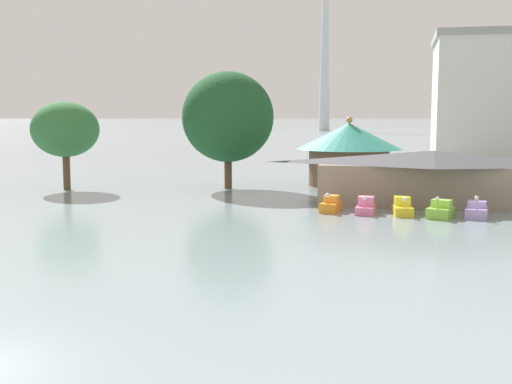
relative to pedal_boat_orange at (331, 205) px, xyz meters
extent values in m
cube|color=orange|center=(-0.01, -0.05, -0.16)|extent=(1.68, 2.56, 0.76)
cube|color=gold|center=(0.04, 0.25, 0.50)|extent=(1.29, 1.23, 0.56)
cylinder|color=orange|center=(-0.15, -0.99, 0.48)|extent=(0.14, 0.14, 0.53)
sphere|color=white|center=(-0.15, -0.99, 0.93)|extent=(0.36, 0.36, 0.36)
cube|color=pink|center=(2.81, -0.54, -0.23)|extent=(1.55, 2.45, 0.62)
cube|color=pink|center=(2.83, -0.24, 0.45)|extent=(1.26, 1.14, 0.73)
cylinder|color=pink|center=(2.75, -1.48, 0.38)|extent=(0.14, 0.14, 0.60)
sphere|color=white|center=(2.75, -1.48, 0.84)|extent=(0.32, 0.32, 0.32)
cube|color=yellow|center=(5.65, -0.34, -0.19)|extent=(1.74, 3.06, 0.71)
cube|color=yellow|center=(5.61, 0.02, 0.52)|extent=(1.33, 1.44, 0.69)
cylinder|color=yellow|center=(5.80, -1.50, 0.41)|extent=(0.14, 0.14, 0.47)
sphere|color=white|center=(5.80, -1.50, 0.82)|extent=(0.34, 0.34, 0.34)
cube|color=#8CCC3F|center=(8.47, -1.35, -0.14)|extent=(2.30, 2.64, 0.80)
cube|color=#A0E24F|center=(8.56, -1.09, 0.55)|extent=(1.68, 1.40, 0.60)
cylinder|color=#8CCC3F|center=(8.19, -2.19, 0.58)|extent=(0.14, 0.14, 0.65)
sphere|color=white|center=(8.19, -2.19, 1.06)|extent=(0.29, 0.29, 0.29)
cube|color=#B299D8|center=(11.13, -0.81, -0.15)|extent=(1.89, 2.47, 0.79)
cube|color=#C8ADF0|center=(11.17, -0.54, 0.51)|extent=(1.47, 1.21, 0.52)
cylinder|color=#B299D8|center=(10.99, -1.71, 0.61)|extent=(0.14, 0.14, 0.72)
sphere|color=white|center=(10.99, -1.71, 1.13)|extent=(0.32, 0.32, 0.32)
cube|color=gray|center=(8.12, 5.57, 1.22)|extent=(19.12, 5.84, 3.53)
pyramid|color=#4C4C51|center=(8.12, 5.57, 3.59)|extent=(20.65, 6.72, 1.21)
cylinder|color=brown|center=(-0.19, 19.76, 1.46)|extent=(8.76, 8.76, 4.01)
cone|color=teal|center=(-0.19, 19.76, 4.89)|extent=(11.52, 11.52, 2.84)
sphere|color=#B7993D|center=(-0.19, 19.76, 6.66)|extent=(0.70, 0.70, 0.70)
cylinder|color=brown|center=(-28.55, 9.32, 1.16)|extent=(0.74, 0.74, 3.41)
ellipsoid|color=#337038|center=(-28.55, 9.32, 5.73)|extent=(6.95, 6.95, 5.72)
cylinder|color=brown|center=(-12.37, 13.95, 0.87)|extent=(0.79, 0.79, 2.82)
ellipsoid|color=#1E5128|center=(-12.37, 13.95, 7.00)|extent=(9.60, 9.60, 9.45)
camera|label=1|loc=(5.47, -51.65, 7.35)|focal=45.31mm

